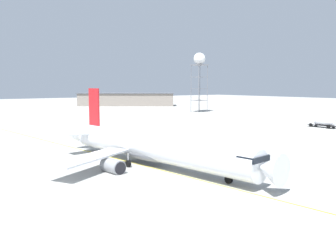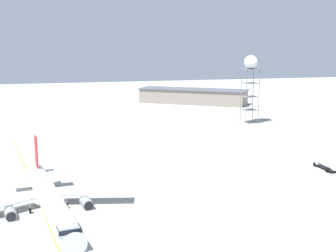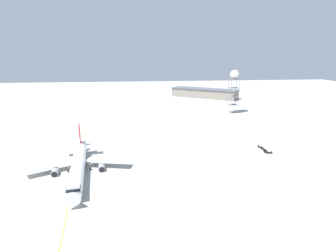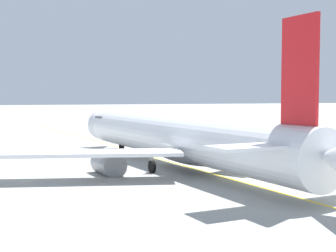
% 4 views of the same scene
% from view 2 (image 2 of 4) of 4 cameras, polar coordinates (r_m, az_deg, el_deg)
% --- Properties ---
extents(ground_plane, '(600.00, 600.00, 0.00)m').
position_cam_2_polar(ground_plane, '(91.94, -13.97, -10.12)').
color(ground_plane, '#9E9E99').
extents(airliner_main, '(32.80, 43.91, 11.94)m').
position_cam_2_polar(airliner_main, '(89.80, -14.53, -8.81)').
color(airliner_main, white).
rests_on(airliner_main, ground_plane).
extents(fuel_tanker_truck, '(3.10, 8.71, 2.87)m').
position_cam_2_polar(fuel_tanker_truck, '(123.19, 19.08, -4.43)').
color(fuel_tanker_truck, '#232326').
rests_on(fuel_tanker_truck, ground_plane).
extents(radar_tower, '(6.15, 6.15, 27.08)m').
position_cam_2_polar(radar_tower, '(185.79, 10.25, 7.32)').
color(radar_tower, slate).
rests_on(radar_tower, ground_plane).
extents(terminal_shed, '(56.04, 46.63, 7.94)m').
position_cam_2_polar(terminal_shed, '(246.29, 3.12, 3.73)').
color(terminal_shed, gray).
rests_on(terminal_shed, ground_plane).
extents(taxiway_centreline, '(17.89, 140.94, 0.01)m').
position_cam_2_polar(taxiway_centreline, '(90.75, -15.19, -10.45)').
color(taxiway_centreline, yellow).
rests_on(taxiway_centreline, ground_plane).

